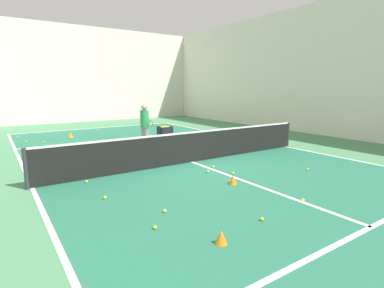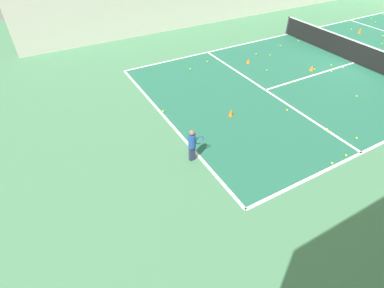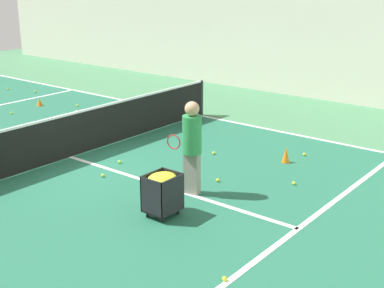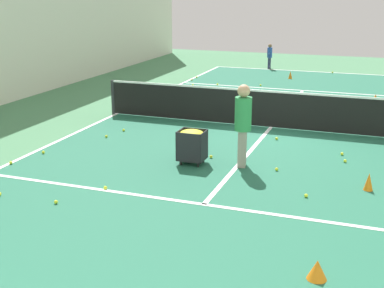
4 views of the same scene
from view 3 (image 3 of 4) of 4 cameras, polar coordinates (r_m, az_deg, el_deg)
name	(u,v)px [view 3 (image 3 of 4)]	position (r m, az deg, el deg)	size (l,w,h in m)	color
ground_plane	(71,157)	(12.17, -12.75, -1.40)	(32.39, 32.39, 0.00)	#477F56
court_playing_area	(71,157)	(12.17, -12.75, -1.39)	(9.30, 20.36, 0.00)	#23664C
line_sideline_left	(199,115)	(15.35, 0.78, 3.07)	(0.10, 20.36, 0.00)	white
line_service_far	(298,229)	(8.82, 11.25, -8.86)	(9.30, 0.10, 0.00)	white
line_centre_service	(71,157)	(12.17, -12.75, -1.38)	(0.10, 11.20, 0.00)	white
tennis_net	(70,135)	(12.01, -12.92, 0.95)	(9.60, 0.10, 1.01)	#2D2D33
coach_at_net	(192,142)	(9.63, -0.03, 0.23)	(0.41, 0.69, 1.75)	gray
ball_cart	(162,187)	(8.92, -3.19, -4.55)	(0.56, 0.48, 0.75)	black
training_cone_1	(40,102)	(17.12, -15.94, 4.32)	(0.20, 0.20, 0.22)	orange
training_cone_2	(286,155)	(11.68, 9.98, -1.16)	(0.18, 0.18, 0.34)	orange
training_cone_3	(21,129)	(14.29, -17.75, 1.57)	(0.20, 0.20, 0.24)	orange
tennis_ball_0	(119,162)	(11.58, -7.74, -1.91)	(0.07, 0.07, 0.07)	yellow
tennis_ball_1	(76,111)	(16.05, -12.24, 3.43)	(0.07, 0.07, 0.07)	yellow
tennis_ball_6	(127,114)	(15.53, -6.91, 3.23)	(0.07, 0.07, 0.07)	yellow
tennis_ball_7	(8,89)	(19.86, -19.03, 5.59)	(0.07, 0.07, 0.07)	yellow
tennis_ball_9	(35,92)	(19.10, -16.39, 5.39)	(0.07, 0.07, 0.07)	yellow
tennis_ball_10	(47,142)	(13.30, -15.20, 0.22)	(0.07, 0.07, 0.07)	yellow
tennis_ball_12	(12,113)	(16.35, -18.69, 3.15)	(0.07, 0.07, 0.07)	yellow
tennis_ball_14	(294,183)	(10.53, 10.81, -4.12)	(0.07, 0.07, 0.07)	yellow
tennis_ball_15	(40,149)	(12.80, -15.95, -0.52)	(0.07, 0.07, 0.07)	yellow
tennis_ball_17	(152,201)	(9.60, -4.28, -6.06)	(0.07, 0.07, 0.07)	yellow
tennis_ball_19	(218,180)	(10.50, 2.76, -3.87)	(0.07, 0.07, 0.07)	yellow
tennis_ball_20	(304,154)	(12.21, 11.90, -1.09)	(0.07, 0.07, 0.07)	yellow
tennis_ball_21	(224,279)	(7.33, 3.48, -14.15)	(0.07, 0.07, 0.07)	yellow
tennis_ball_22	(77,106)	(16.73, -12.14, 4.02)	(0.07, 0.07, 0.07)	yellow
tennis_ball_25	(193,150)	(12.26, 0.15, -0.62)	(0.07, 0.07, 0.07)	yellow
tennis_ball_26	(214,153)	(12.05, 2.33, -0.96)	(0.07, 0.07, 0.07)	yellow
tennis_ball_35	(23,133)	(14.16, -17.54, 1.09)	(0.07, 0.07, 0.07)	yellow
tennis_ball_36	(16,142)	(13.47, -18.24, 0.16)	(0.07, 0.07, 0.07)	yellow
tennis_ball_38	(164,121)	(14.64, -3.04, 2.44)	(0.07, 0.07, 0.07)	yellow
tennis_ball_39	(103,175)	(10.88, -9.49, -3.32)	(0.07, 0.07, 0.07)	yellow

